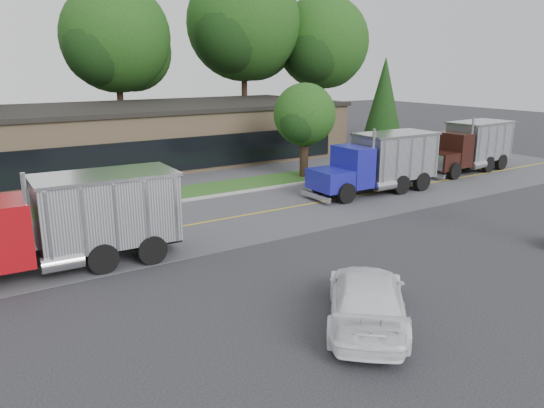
{
  "coord_description": "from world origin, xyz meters",
  "views": [
    {
      "loc": [
        -10.64,
        -12.77,
        7.25
      ],
      "look_at": [
        0.6,
        4.45,
        1.8
      ],
      "focal_mm": 35.0,
      "sensor_mm": 36.0,
      "label": 1
    }
  ],
  "objects_px": {
    "dump_truck_maroon": "(470,145)",
    "rally_car": "(367,298)",
    "dump_truck_red": "(74,220)",
    "dump_truck_blue": "(380,161)"
  },
  "relations": [
    {
      "from": "dump_truck_maroon",
      "to": "rally_car",
      "type": "xyz_separation_m",
      "value": [
        -21.49,
        -12.85,
        -1.03
      ]
    },
    {
      "from": "dump_truck_red",
      "to": "rally_car",
      "type": "bearing_deg",
      "value": 125.26
    },
    {
      "from": "dump_truck_blue",
      "to": "rally_car",
      "type": "bearing_deg",
      "value": 46.34
    },
    {
      "from": "dump_truck_red",
      "to": "rally_car",
      "type": "relative_size",
      "value": 1.64
    },
    {
      "from": "dump_truck_blue",
      "to": "rally_car",
      "type": "distance_m",
      "value": 16.71
    },
    {
      "from": "dump_truck_red",
      "to": "rally_car",
      "type": "distance_m",
      "value": 10.86
    },
    {
      "from": "dump_truck_red",
      "to": "dump_truck_maroon",
      "type": "xyz_separation_m",
      "value": [
        27.34,
        3.76,
        -0.0
      ]
    },
    {
      "from": "rally_car",
      "to": "dump_truck_blue",
      "type": "bearing_deg",
      "value": -94.24
    },
    {
      "from": "dump_truck_red",
      "to": "dump_truck_maroon",
      "type": "relative_size",
      "value": 1.12
    },
    {
      "from": "dump_truck_blue",
      "to": "dump_truck_maroon",
      "type": "bearing_deg",
      "value": -171.45
    }
  ]
}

